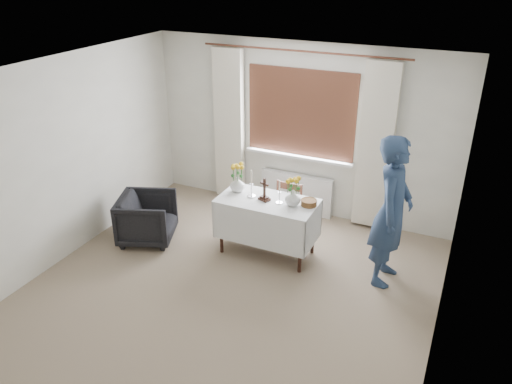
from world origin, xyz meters
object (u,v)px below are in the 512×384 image
(altar_table, at_px, (267,227))
(flower_vase_left, at_px, (237,184))
(person, at_px, (392,212))
(flower_vase_right, at_px, (293,198))
(wooden_cross, at_px, (264,189))
(armchair, at_px, (147,218))
(wooden_chair, at_px, (284,216))

(altar_table, xyz_separation_m, flower_vase_left, (-0.45, 0.08, 0.48))
(person, height_order, flower_vase_right, person)
(flower_vase_left, bearing_deg, flower_vase_right, -4.85)
(person, bearing_deg, wooden_cross, 94.95)
(altar_table, xyz_separation_m, person, (1.50, 0.07, 0.52))
(armchair, relative_size, flower_vase_right, 3.56)
(person, xyz_separation_m, flower_vase_left, (-1.96, 0.01, -0.04))
(flower_vase_right, bearing_deg, person, 2.82)
(wooden_chair, bearing_deg, altar_table, -111.90)
(flower_vase_left, bearing_deg, altar_table, -9.46)
(armchair, distance_m, wooden_cross, 1.70)
(flower_vase_left, relative_size, flower_vase_right, 1.00)
(armchair, distance_m, flower_vase_left, 1.34)
(armchair, height_order, wooden_cross, wooden_cross)
(wooden_cross, bearing_deg, flower_vase_left, -170.47)
(altar_table, distance_m, flower_vase_right, 0.59)
(armchair, bearing_deg, wooden_cross, -97.97)
(wooden_cross, distance_m, flower_vase_right, 0.37)
(flower_vase_left, bearing_deg, wooden_chair, 19.02)
(wooden_cross, height_order, flower_vase_right, wooden_cross)
(flower_vase_right, bearing_deg, altar_table, -178.43)
(altar_table, xyz_separation_m, wooden_chair, (0.12, 0.27, 0.04))
(altar_table, height_order, flower_vase_left, flower_vase_left)
(person, relative_size, flower_vase_left, 8.99)
(person, xyz_separation_m, flower_vase_right, (-1.17, -0.06, -0.04))
(wooden_chair, bearing_deg, person, -7.21)
(armchair, bearing_deg, flower_vase_right, -99.94)
(flower_vase_left, bearing_deg, armchair, -158.35)
(wooden_chair, height_order, wooden_cross, wooden_cross)
(altar_table, relative_size, wooden_chair, 1.46)
(altar_table, relative_size, armchair, 1.73)
(wooden_cross, distance_m, flower_vase_left, 0.43)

